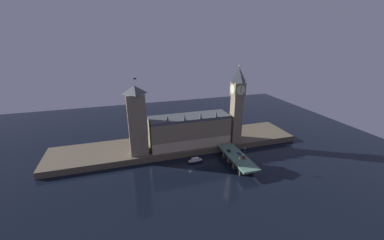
% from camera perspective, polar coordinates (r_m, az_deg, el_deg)
% --- Properties ---
extents(ground_plane, '(400.00, 400.00, 0.00)m').
position_cam_1_polar(ground_plane, '(185.14, -0.42, -11.66)').
color(ground_plane, black).
extents(embankment, '(220.00, 42.00, 5.32)m').
position_cam_1_polar(embankment, '(217.02, -3.43, -5.91)').
color(embankment, brown).
rests_on(embankment, ground_plane).
extents(parliament_hall, '(69.29, 22.85, 31.54)m').
position_cam_1_polar(parliament_hall, '(206.35, -0.63, -2.50)').
color(parliament_hall, '#7F7056').
rests_on(parliament_hall, embankment).
extents(clock_tower, '(10.55, 10.66, 68.40)m').
position_cam_1_polar(clock_tower, '(208.89, 10.86, 4.13)').
color(clock_tower, '#7F7056').
rests_on(clock_tower, embankment).
extents(victoria_tower, '(14.11, 14.11, 62.01)m').
position_cam_1_polar(victoria_tower, '(190.72, -13.21, -0.10)').
color(victoria_tower, '#7F7056').
rests_on(victoria_tower, embankment).
extents(bridge, '(13.71, 46.00, 7.26)m').
position_cam_1_polar(bridge, '(191.55, 10.89, -9.26)').
color(bridge, '#4C7560').
rests_on(bridge, ground_plane).
extents(car_northbound_lead, '(2.08, 4.19, 1.36)m').
position_cam_1_polar(car_northbound_lead, '(196.11, 8.89, -7.37)').
color(car_northbound_lead, black).
rests_on(car_northbound_lead, bridge).
extents(car_southbound_lead, '(2.08, 3.80, 1.57)m').
position_cam_1_polar(car_southbound_lead, '(188.04, 12.40, -8.83)').
color(car_southbound_lead, red).
rests_on(car_southbound_lead, bridge).
extents(car_southbound_trail, '(2.02, 4.00, 1.30)m').
position_cam_1_polar(car_southbound_trail, '(193.57, 11.36, -7.92)').
color(car_southbound_trail, navy).
rests_on(car_southbound_trail, bridge).
extents(pedestrian_near_rail, '(0.38, 0.38, 1.67)m').
position_cam_1_polar(pedestrian_near_rail, '(179.99, 10.67, -10.02)').
color(pedestrian_near_rail, black).
rests_on(pedestrian_near_rail, bridge).
extents(street_lamp_near, '(1.34, 0.60, 7.26)m').
position_cam_1_polar(street_lamp_near, '(174.17, 11.41, -9.78)').
color(street_lamp_near, '#2D3333').
rests_on(street_lamp_near, bridge).
extents(street_lamp_mid, '(1.34, 0.60, 6.07)m').
position_cam_1_polar(street_lamp_mid, '(191.53, 12.73, -7.27)').
color(street_lamp_mid, '#2D3333').
rests_on(street_lamp_mid, bridge).
extents(street_lamp_far, '(1.34, 0.60, 6.56)m').
position_cam_1_polar(street_lamp_far, '(197.54, 7.37, -5.95)').
color(street_lamp_far, '#2D3333').
rests_on(street_lamp_far, bridge).
extents(boat_upstream, '(13.08, 5.98, 3.66)m').
position_cam_1_polar(boat_upstream, '(192.89, 0.82, -9.81)').
color(boat_upstream, '#1E2842').
rests_on(boat_upstream, ground_plane).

